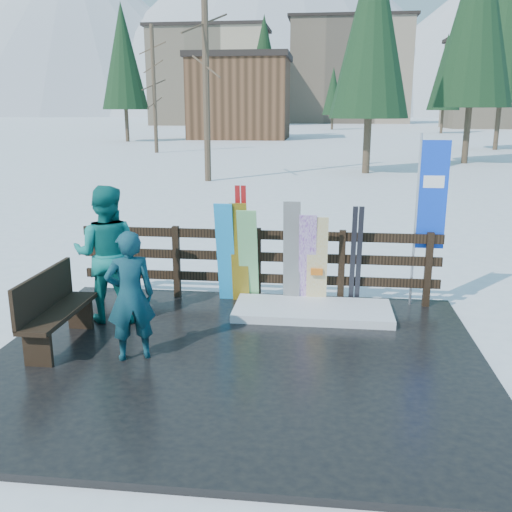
# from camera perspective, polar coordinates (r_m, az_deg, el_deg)

# --- Properties ---
(ground) EXTENTS (700.00, 700.00, 0.00)m
(ground) POSITION_cam_1_polar(r_m,az_deg,el_deg) (7.09, -1.93, -10.64)
(ground) COLOR white
(ground) RESTS_ON ground
(deck) EXTENTS (6.00, 5.00, 0.08)m
(deck) POSITION_cam_1_polar(r_m,az_deg,el_deg) (7.07, -1.93, -10.35)
(deck) COLOR black
(deck) RESTS_ON ground
(fence) EXTENTS (5.60, 0.10, 1.15)m
(fence) POSITION_cam_1_polar(r_m,az_deg,el_deg) (8.90, 0.16, -0.32)
(fence) COLOR black
(fence) RESTS_ON deck
(snow_patch) EXTENTS (2.29, 1.00, 0.12)m
(snow_patch) POSITION_cam_1_polar(r_m,az_deg,el_deg) (8.45, 5.67, -5.46)
(snow_patch) COLOR white
(snow_patch) RESTS_ON deck
(bench) EXTENTS (0.41, 1.50, 0.97)m
(bench) POSITION_cam_1_polar(r_m,az_deg,el_deg) (7.63, -19.62, -4.84)
(bench) COLOR black
(bench) RESTS_ON deck
(snowboard_0) EXTENTS (0.27, 0.42, 1.59)m
(snowboard_0) POSITION_cam_1_polar(r_m,az_deg,el_deg) (8.72, -3.06, 0.29)
(snowboard_0) COLOR #1FA6F9
(snowboard_0) RESTS_ON deck
(snowboard_1) EXTENTS (0.29, 0.43, 1.50)m
(snowboard_1) POSITION_cam_1_polar(r_m,az_deg,el_deg) (8.68, -0.79, -0.08)
(snowboard_1) COLOR silver
(snowboard_1) RESTS_ON deck
(snowboard_2) EXTENTS (0.26, 0.36, 1.60)m
(snowboard_2) POSITION_cam_1_polar(r_m,az_deg,el_deg) (8.68, -1.66, 0.26)
(snowboard_2) COLOR yellow
(snowboard_2) RESTS_ON deck
(snowboard_3) EXTENTS (0.26, 0.30, 1.44)m
(snowboard_3) POSITION_cam_1_polar(r_m,az_deg,el_deg) (8.61, 5.16, -0.45)
(snowboard_3) COLOR white
(snowboard_3) RESTS_ON deck
(snowboard_4) EXTENTS (0.25, 0.23, 1.63)m
(snowboard_4) POSITION_cam_1_polar(r_m,az_deg,el_deg) (8.60, 3.58, 0.20)
(snowboard_4) COLOR black
(snowboard_4) RESTS_ON deck
(snowboard_5) EXTENTS (0.31, 0.26, 1.41)m
(snowboard_5) POSITION_cam_1_polar(r_m,az_deg,el_deg) (8.62, 6.12, -0.58)
(snowboard_5) COLOR white
(snowboard_5) RESTS_ON deck
(ski_pair_a) EXTENTS (0.16, 0.22, 1.84)m
(ski_pair_a) POSITION_cam_1_polar(r_m,az_deg,el_deg) (8.72, -1.44, 1.14)
(ski_pair_a) COLOR #A31415
(ski_pair_a) RESTS_ON deck
(ski_pair_b) EXTENTS (0.17, 0.28, 1.57)m
(ski_pair_b) POSITION_cam_1_polar(r_m,az_deg,el_deg) (8.68, 9.97, -0.06)
(ski_pair_b) COLOR black
(ski_pair_b) RESTS_ON deck
(rental_flag) EXTENTS (0.45, 0.04, 2.60)m
(rental_flag) POSITION_cam_1_polar(r_m,az_deg,el_deg) (8.83, 16.88, 5.23)
(rental_flag) COLOR silver
(rental_flag) RESTS_ON deck
(person_front) EXTENTS (0.68, 0.59, 1.58)m
(person_front) POSITION_cam_1_polar(r_m,az_deg,el_deg) (6.91, -12.46, -3.92)
(person_front) COLOR #125252
(person_front) RESTS_ON deck
(person_back) EXTENTS (1.01, 0.82, 1.93)m
(person_back) POSITION_cam_1_polar(r_m,az_deg,el_deg) (8.24, -14.70, 0.19)
(person_back) COLOR #0F6E68
(person_back) RESTS_ON deck
(resort_buildings) EXTENTS (73.00, 87.60, 22.60)m
(resort_buildings) POSITION_cam_1_polar(r_m,az_deg,el_deg) (121.94, 7.13, 17.53)
(resort_buildings) COLOR tan
(resort_buildings) RESTS_ON ground
(trees) EXTENTS (42.31, 68.73, 14.04)m
(trees) POSITION_cam_1_polar(r_m,az_deg,el_deg) (54.25, 10.05, 17.54)
(trees) COLOR #382B1E
(trees) RESTS_ON ground
(mountains) EXTENTS (520.00, 260.00, 120.00)m
(mountains) POSITION_cam_1_polar(r_m,az_deg,el_deg) (338.26, 5.17, 22.40)
(mountains) COLOR white
(mountains) RESTS_ON ground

